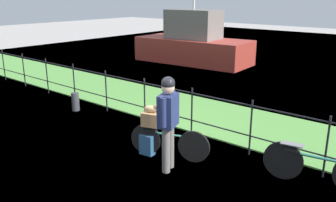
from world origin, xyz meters
name	(u,v)px	position (x,y,z in m)	size (l,w,h in m)	color
ground_plane	(105,156)	(0.00, 0.00, 0.00)	(60.00, 60.00, 0.00)	#9E9993
grass_strip	(202,114)	(0.00, 3.24, 0.01)	(27.00, 2.40, 0.03)	#569342
harbor_water	(303,70)	(0.00, 10.43, 0.00)	(30.00, 30.00, 0.00)	slate
iron_fence	(167,103)	(0.00, 1.84, 0.63)	(18.04, 0.04, 1.09)	black
bicycle_main	(168,142)	(0.97, 0.73, 0.32)	(1.49, 0.55, 0.60)	black
wooden_crate	(151,119)	(0.64, 0.62, 0.73)	(0.32, 0.27, 0.26)	#A87F51
terrier_dog	(152,108)	(0.67, 0.63, 0.94)	(0.32, 0.22, 0.18)	tan
cyclist_person	(168,116)	(1.27, 0.36, 1.00)	(0.38, 0.52, 1.68)	slate
backpack_on_paving	(147,144)	(0.56, 0.59, 0.20)	(0.28, 0.18, 0.40)	#28517A
mooring_bollard	(75,102)	(-2.75, 1.34, 0.24)	(0.20, 0.20, 0.48)	#38383D
bicycle_parked	(316,167)	(3.45, 1.44, 0.35)	(1.72, 0.35, 0.66)	black
moored_boat_near	(193,44)	(-4.48, 8.95, 0.84)	(5.24, 2.36, 3.92)	#9E3328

